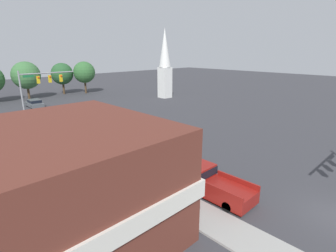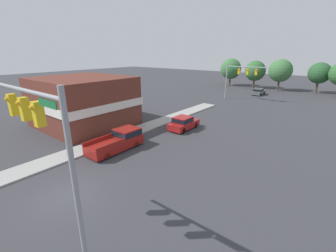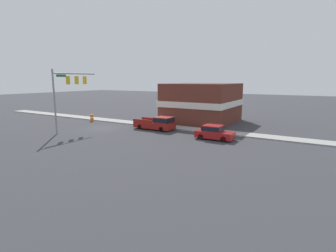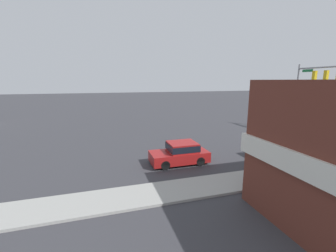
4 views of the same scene
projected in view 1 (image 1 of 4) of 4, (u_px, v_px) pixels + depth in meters
far_signal_assembly at (40, 83)px, 37.44m from camera, size 7.81×0.49×6.89m
car_lead at (145, 145)px, 25.11m from camera, size 1.94×4.25×1.60m
car_distant at (34, 103)px, 45.34m from camera, size 1.85×4.36×1.41m
pickup_truck_parked at (207, 181)px, 18.09m from camera, size 2.12×5.62×1.81m
corner_brick_building at (51, 189)px, 12.73m from camera, size 10.98×10.29×6.09m
church_steeple at (165, 62)px, 53.05m from camera, size 2.39×2.39×13.84m
backdrop_tree_center at (26, 75)px, 51.68m from camera, size 5.38×5.38×7.47m
backdrop_tree_right_mid at (62, 74)px, 58.06m from camera, size 4.72×4.72×6.89m
backdrop_tree_right_far at (84, 72)px, 59.14m from camera, size 4.77×4.77×7.15m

